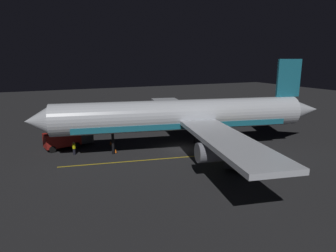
% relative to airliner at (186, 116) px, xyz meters
% --- Properties ---
extents(ground_plane, '(180.00, 180.00, 0.20)m').
position_rel_airliner_xyz_m(ground_plane, '(0.13, 0.62, -4.75)').
color(ground_plane, '#262628').
extents(apron_guide_stripe, '(4.84, 24.54, 0.01)m').
position_rel_airliner_xyz_m(apron_guide_stripe, '(-2.47, 4.62, -4.65)').
color(apron_guide_stripe, gold).
rests_on(apron_guide_stripe, ground_plane).
extents(airliner, '(41.02, 40.77, 12.23)m').
position_rel_airliner_xyz_m(airliner, '(0.00, 0.00, 0.00)').
color(airliner, silver).
rests_on(airliner, ground_plane).
extents(baggage_truck, '(3.32, 6.78, 2.35)m').
position_rel_airliner_xyz_m(baggage_truck, '(7.27, 14.94, -3.41)').
color(baggage_truck, maroon).
rests_on(baggage_truck, ground_plane).
extents(catering_truck, '(5.45, 5.48, 2.27)m').
position_rel_airliner_xyz_m(catering_truck, '(-7.89, -2.71, -3.47)').
color(catering_truck, gold).
rests_on(catering_truck, ground_plane).
extents(ground_crew_worker, '(0.40, 0.40, 1.74)m').
position_rel_airliner_xyz_m(ground_crew_worker, '(3.73, 14.43, -3.76)').
color(ground_crew_worker, black).
rests_on(ground_crew_worker, ground_plane).
extents(traffic_cone_near_left, '(0.50, 0.50, 0.55)m').
position_rel_airliner_xyz_m(traffic_cone_near_left, '(2.29, 9.32, -4.40)').
color(traffic_cone_near_left, '#EA590F').
rests_on(traffic_cone_near_left, ground_plane).
extents(traffic_cone_near_right, '(0.50, 0.50, 0.55)m').
position_rel_airliner_xyz_m(traffic_cone_near_right, '(6.26, 9.02, -4.40)').
color(traffic_cone_near_right, '#EA590F').
rests_on(traffic_cone_near_right, ground_plane).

